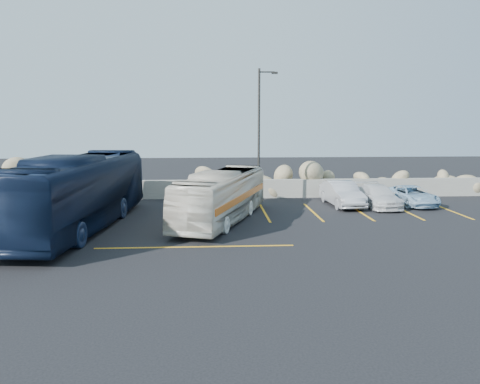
{
  "coord_description": "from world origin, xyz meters",
  "views": [
    {
      "loc": [
        -0.28,
        -18.13,
        5.07
      ],
      "look_at": [
        1.05,
        4.0,
        1.63
      ],
      "focal_mm": 35.0,
      "sensor_mm": 36.0,
      "label": 1
    }
  ],
  "objects": [
    {
      "name": "car_c",
      "position": [
        9.46,
        8.44,
        0.63
      ],
      "size": [
        1.79,
        4.35,
        1.26
      ],
      "primitive_type": "imported",
      "rotation": [
        0.0,
        0.0,
        0.01
      ],
      "color": "silver",
      "rests_on": "ground"
    },
    {
      "name": "tour_coach",
      "position": [
        -6.53,
        3.77,
        1.74
      ],
      "size": [
        4.23,
        12.7,
        3.47
      ],
      "primitive_type": "imported",
      "rotation": [
        0.0,
        0.0,
        -0.11
      ],
      "color": "black",
      "rests_on": "ground"
    },
    {
      "name": "vintage_bus",
      "position": [
        0.2,
        4.98,
        1.28
      ],
      "size": [
        5.11,
        9.39,
        2.56
      ],
      "primitive_type": "imported",
      "rotation": [
        0.0,
        0.0,
        -0.34
      ],
      "color": "silver",
      "rests_on": "ground"
    },
    {
      "name": "parking_lines",
      "position": [
        4.64,
        5.57,
        0.01
      ],
      "size": [
        18.16,
        9.36,
        0.01
      ],
      "color": "#F1A71C",
      "rests_on": "ground"
    },
    {
      "name": "riprap_pile",
      "position": [
        0.0,
        13.2,
        1.3
      ],
      "size": [
        54.0,
        2.8,
        2.6
      ],
      "primitive_type": null,
      "color": "#8E805D",
      "rests_on": "ground"
    },
    {
      "name": "ground",
      "position": [
        0.0,
        0.0,
        0.0
      ],
      "size": [
        90.0,
        90.0,
        0.0
      ],
      "primitive_type": "plane",
      "color": "black",
      "rests_on": "ground"
    },
    {
      "name": "car_b",
      "position": [
        7.41,
        8.84,
        0.72
      ],
      "size": [
        1.83,
        4.48,
        1.45
      ],
      "primitive_type": "imported",
      "rotation": [
        0.0,
        0.0,
        0.07
      ],
      "color": "silver",
      "rests_on": "ground"
    },
    {
      "name": "seawall",
      "position": [
        0.0,
        12.0,
        0.6
      ],
      "size": [
        60.0,
        0.4,
        1.2
      ],
      "primitive_type": "cube",
      "color": "gray",
      "rests_on": "ground"
    },
    {
      "name": "car_d",
      "position": [
        11.69,
        8.84,
        0.57
      ],
      "size": [
        2.24,
        4.25,
        1.14
      ],
      "primitive_type": "imported",
      "rotation": [
        0.0,
        0.0,
        0.09
      ],
      "color": "#99BEDA",
      "rests_on": "ground"
    },
    {
      "name": "lamppost",
      "position": [
        2.56,
        9.5,
        4.3
      ],
      "size": [
        1.14,
        0.18,
        8.0
      ],
      "color": "#2C2A27",
      "rests_on": "ground"
    }
  ]
}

